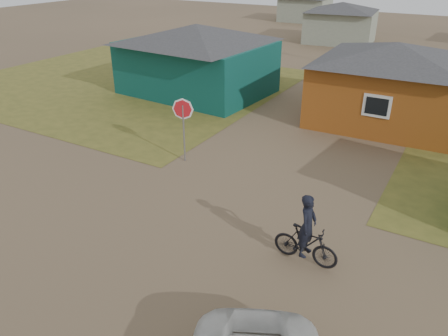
# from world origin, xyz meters

# --- Properties ---
(ground) EXTENTS (120.00, 120.00, 0.00)m
(ground) POSITION_xyz_m (0.00, 0.00, 0.00)
(ground) COLOR brown
(grass_nw) EXTENTS (20.00, 18.00, 0.00)m
(grass_nw) POSITION_xyz_m (-14.00, 13.00, 0.01)
(grass_nw) COLOR olive
(grass_nw) RESTS_ON ground
(house_teal) EXTENTS (8.93, 7.08, 4.00)m
(house_teal) POSITION_xyz_m (-8.50, 13.50, 2.05)
(house_teal) COLOR #0B3E38
(house_teal) RESTS_ON ground
(house_yellow) EXTENTS (7.72, 6.76, 3.90)m
(house_yellow) POSITION_xyz_m (2.50, 14.00, 2.00)
(house_yellow) COLOR #904916
(house_yellow) RESTS_ON ground
(house_pale_west) EXTENTS (7.04, 6.15, 3.60)m
(house_pale_west) POSITION_xyz_m (-6.00, 34.00, 1.86)
(house_pale_west) COLOR gray
(house_pale_west) RESTS_ON ground
(house_pale_north) EXTENTS (6.28, 5.81, 3.40)m
(house_pale_north) POSITION_xyz_m (-14.00, 46.00, 1.75)
(house_pale_north) COLOR gray
(house_pale_north) RESTS_ON ground
(stop_sign) EXTENTS (0.86, 0.11, 2.63)m
(stop_sign) POSITION_xyz_m (-3.60, 5.08, 1.92)
(stop_sign) COLOR gray
(stop_sign) RESTS_ON ground
(cyclist) EXTENTS (1.84, 0.67, 2.06)m
(cyclist) POSITION_xyz_m (2.95, 1.38, 0.75)
(cyclist) COLOR black
(cyclist) RESTS_ON ground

